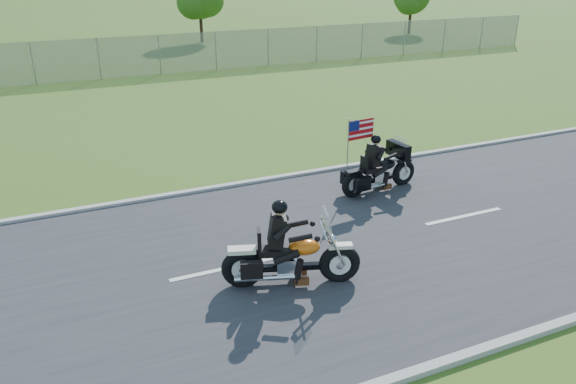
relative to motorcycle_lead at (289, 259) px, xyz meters
name	(u,v)px	position (x,y,z in m)	size (l,w,h in m)	color
ground	(314,251)	(1.01, 0.99, -0.56)	(420.00, 420.00, 0.00)	#34571B
road	(314,250)	(1.01, 0.99, -0.54)	(120.00, 8.00, 0.04)	#28282B
curb_north	(249,183)	(1.01, 5.04, -0.51)	(120.00, 0.18, 0.12)	#9E9B93
curb_south	(431,368)	(1.01, -3.06, -0.51)	(120.00, 0.18, 0.12)	#9E9B93
fence	(33,63)	(-3.99, 20.99, 0.44)	(60.00, 0.03, 2.00)	gray
motorcycle_lead	(289,259)	(0.00, 0.00, 0.00)	(2.58, 1.18, 1.79)	black
motorcycle_follow	(379,172)	(4.01, 3.20, -0.01)	(2.38, 0.84, 1.98)	black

